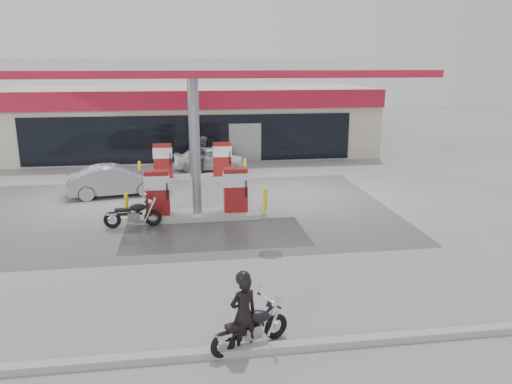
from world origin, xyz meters
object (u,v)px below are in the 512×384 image
pump_island_near (197,198)px  biker_main (243,314)px  main_motorcycle (252,329)px  attendant (204,155)px  pump_island_far (193,166)px  parked_car_left (6,154)px  parked_motorcycle (134,215)px  hatchback_silver (116,181)px  sedan_white (209,158)px

pump_island_near → biker_main: 8.88m
main_motorcycle → attendant: attendant is taller
pump_island_far → parked_car_left: 11.20m
biker_main → attendant: bearing=-113.0°
pump_island_near → pump_island_far: bearing=90.0°
pump_island_far → attendant: 1.50m
parked_motorcycle → hatchback_silver: size_ratio=0.49×
attendant → hatchback_silver: 5.42m
main_motorcycle → biker_main: bearing=-179.0°
pump_island_near → attendant: attendant is taller
pump_island_near → parked_car_left: bearing=132.1°
pump_island_far → parked_car_left: (-10.00, 5.05, -0.09)m
parked_motorcycle → sedan_white: bearing=68.2°
attendant → hatchback_silver: bearing=134.9°
pump_island_near → hatchback_silver: bearing=132.5°
main_motorcycle → sedan_white: 16.98m
pump_island_near → attendant: bearing=85.4°
pump_island_far → sedan_white: bearing=68.4°
parked_motorcycle → hatchback_silver: bearing=101.2°
pump_island_near → biker_main: pump_island_near is taller
pump_island_far → biker_main: pump_island_far is taller
pump_island_far → parked_motorcycle: (-2.20, -6.79, -0.27)m
parked_motorcycle → sedan_white: sedan_white is taller
main_motorcycle → parked_car_left: size_ratio=0.39×
main_motorcycle → hatchback_silver: 13.04m
biker_main → attendant: size_ratio=0.83×
pump_island_far → main_motorcycle: bearing=-87.0°
pump_island_near → parked_motorcycle: (-2.20, -0.79, -0.27)m
parked_car_left → sedan_white: bearing=-110.5°
biker_main → parked_motorcycle: bearing=-94.0°
sedan_white → attendant: 0.94m
pump_island_far → parked_car_left: pump_island_far is taller
parked_motorcycle → pump_island_near: bearing=16.9°
pump_island_far → parked_motorcycle: bearing=-107.9°
pump_island_near → sedan_white: (0.87, 8.20, -0.09)m
pump_island_far → biker_main: 14.88m
parked_motorcycle → attendant: size_ratio=1.02×
pump_island_near → pump_island_far: same height
pump_island_near → parked_car_left: 14.90m
main_motorcycle → parked_motorcycle: 8.52m
sedan_white → attendant: size_ratio=1.93×
sedan_white → attendant: attendant is taller
sedan_white → pump_island_far: bearing=161.8°
biker_main → hatchback_silver: 13.06m
hatchback_silver → biker_main: bearing=-172.8°
attendant → parked_motorcycle: bearing=162.0°
sedan_white → parked_car_left: 11.24m
parked_motorcycle → pump_island_far: bearing=69.1°
hatchback_silver → main_motorcycle: bearing=-171.9°
pump_island_near → main_motorcycle: (0.77, -8.78, -0.31)m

